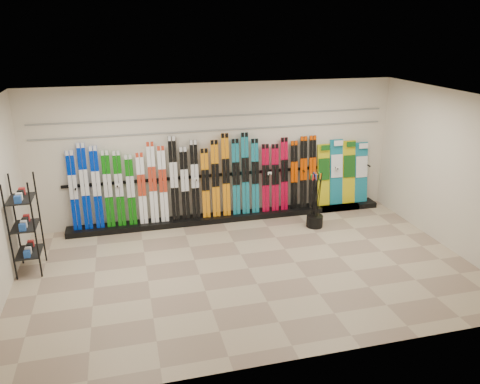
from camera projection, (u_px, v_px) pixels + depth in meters
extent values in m
plane|color=gray|center=(248.00, 268.00, 8.39)|extent=(8.00, 8.00, 0.00)
plane|color=beige|center=(218.00, 153.00, 10.16)|extent=(8.00, 0.00, 8.00)
plane|color=beige|center=(453.00, 172.00, 8.82)|extent=(0.00, 5.00, 5.00)
plane|color=silver|center=(250.00, 100.00, 7.38)|extent=(8.00, 8.00, 0.00)
cube|color=black|center=(231.00, 216.00, 10.50)|extent=(8.00, 0.40, 0.12)
cube|color=#0022A8|center=(74.00, 191.00, 9.46)|extent=(0.17, 0.17, 1.66)
cube|color=#0022A8|center=(85.00, 187.00, 9.49)|extent=(0.17, 0.19, 1.80)
cube|color=#0022A8|center=(97.00, 188.00, 9.56)|extent=(0.17, 0.18, 1.72)
cube|color=#0D610B|center=(108.00, 189.00, 9.62)|extent=(0.17, 0.17, 1.62)
cube|color=#0D610B|center=(119.00, 189.00, 9.68)|extent=(0.17, 0.17, 1.60)
cube|color=#0D610B|center=(131.00, 190.00, 9.74)|extent=(0.17, 0.16, 1.50)
cube|color=white|center=(142.00, 189.00, 9.79)|extent=(0.17, 0.16, 1.53)
cube|color=white|center=(153.00, 183.00, 9.82)|extent=(0.17, 0.18, 1.74)
cube|color=white|center=(163.00, 184.00, 9.88)|extent=(0.17, 0.17, 1.64)
cube|color=black|center=(174.00, 179.00, 9.92)|extent=(0.17, 0.19, 1.83)
cube|color=black|center=(185.00, 184.00, 10.00)|extent=(0.17, 0.17, 1.59)
cube|color=black|center=(195.00, 180.00, 10.03)|extent=(0.17, 0.18, 1.72)
cube|color=orange|center=(205.00, 184.00, 10.11)|extent=(0.17, 0.16, 1.53)
cube|color=orange|center=(215.00, 179.00, 10.14)|extent=(0.17, 0.18, 1.69)
cube|color=orange|center=(226.00, 175.00, 10.18)|extent=(0.17, 0.19, 1.82)
cube|color=#166F82|center=(236.00, 177.00, 10.25)|extent=(0.17, 0.18, 1.69)
cube|color=#166F82|center=(245.00, 174.00, 10.29)|extent=(0.17, 0.19, 1.82)
cube|color=#166F82|center=(255.00, 176.00, 10.36)|extent=(0.17, 0.17, 1.67)
cube|color=#A60525|center=(266.00, 178.00, 10.43)|extent=(0.17, 0.16, 1.54)
cube|color=#A60525|center=(275.00, 178.00, 10.49)|extent=(0.17, 0.16, 1.53)
cube|color=#A60525|center=(284.00, 174.00, 10.52)|extent=(0.17, 0.17, 1.66)
cube|color=black|center=(294.00, 175.00, 10.59)|extent=(0.17, 0.17, 1.57)
cube|color=black|center=(303.00, 173.00, 10.63)|extent=(0.17, 0.17, 1.66)
cube|color=black|center=(312.00, 172.00, 10.68)|extent=(0.17, 0.17, 1.66)
cube|color=gold|center=(324.00, 175.00, 10.83)|extent=(0.30, 0.22, 1.43)
cube|color=#14728C|center=(336.00, 172.00, 10.89)|extent=(0.32, 0.24, 1.52)
cube|color=gold|center=(349.00, 172.00, 10.97)|extent=(0.32, 0.23, 1.48)
cube|color=#14728C|center=(361.00, 172.00, 11.05)|extent=(0.32, 0.22, 1.42)
cube|color=black|center=(25.00, 225.00, 8.05)|extent=(0.40, 0.60, 1.72)
cylinder|color=black|center=(315.00, 221.00, 10.09)|extent=(0.35, 0.35, 0.25)
cylinder|color=black|center=(312.00, 201.00, 9.85)|extent=(0.15, 0.15, 1.17)
cylinder|color=black|center=(319.00, 200.00, 9.93)|extent=(0.14, 0.13, 1.17)
cylinder|color=black|center=(312.00, 199.00, 10.01)|extent=(0.07, 0.07, 1.18)
cylinder|color=black|center=(317.00, 198.00, 10.03)|extent=(0.12, 0.09, 1.18)
cylinder|color=black|center=(314.00, 198.00, 10.02)|extent=(0.13, 0.09, 1.18)
cylinder|color=black|center=(316.00, 201.00, 9.87)|extent=(0.02, 0.07, 1.18)
cylinder|color=black|center=(315.00, 201.00, 9.88)|extent=(0.14, 0.10, 1.17)
cylinder|color=black|center=(310.00, 201.00, 9.89)|extent=(0.12, 0.12, 1.17)
cylinder|color=black|center=(314.00, 201.00, 9.90)|extent=(0.13, 0.05, 1.18)
cylinder|color=black|center=(315.00, 199.00, 9.99)|extent=(0.09, 0.13, 1.18)
cube|color=gray|center=(218.00, 130.00, 9.98)|extent=(7.60, 0.02, 0.03)
cube|color=gray|center=(218.00, 116.00, 9.87)|extent=(7.60, 0.02, 0.03)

